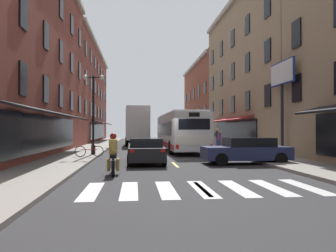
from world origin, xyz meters
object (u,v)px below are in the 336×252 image
pedestrian_near (217,137)px  transit_bus (179,131)px  street_lamp_twin (93,110)px  sedan_far (145,150)px  box_truck (137,126)px  pedestrian_mid (219,140)px  sedan_mid (246,150)px  sedan_near (137,137)px  bicycle_near (89,151)px  motorcycle_rider (113,157)px  billboard_sign (282,84)px

pedestrian_near → transit_bus: bearing=-27.1°
street_lamp_twin → sedan_far: bearing=-53.4°
box_truck → pedestrian_mid: box_truck is taller
transit_bus → sedan_mid: 10.37m
transit_bus → sedan_near: (-3.35, 17.17, -0.90)m
sedan_near → bicycle_near: size_ratio=2.80×
sedan_mid → bicycle_near: bearing=157.7°
bicycle_near → pedestrian_near: pedestrian_near is taller
bicycle_near → pedestrian_mid: (9.72, 6.12, 0.44)m
motorcycle_rider → street_lamp_twin: street_lamp_twin is taller
billboard_sign → box_truck: size_ratio=0.74×
billboard_sign → pedestrian_mid: 8.12m
street_lamp_twin → box_truck: bearing=77.7°
transit_bus → billboard_sign: bearing=-53.8°
sedan_near → sedan_far: (0.23, -26.34, -0.04)m
box_truck → street_lamp_twin: street_lamp_twin is taller
pedestrian_near → bicycle_near: bearing=-18.8°
billboard_sign → motorcycle_rider: billboard_sign is taller
motorcycle_rider → pedestrian_near: pedestrian_near is taller
sedan_mid → bicycle_near: (-8.55, 3.50, -0.20)m
sedan_near → street_lamp_twin: size_ratio=0.91×
transit_bus → street_lamp_twin: 8.10m
box_truck → bicycle_near: 15.83m
transit_bus → sedan_mid: transit_bus is taller
billboard_sign → box_truck: 18.71m
pedestrian_mid → sedan_mid: bearing=1.9°
sedan_near → pedestrian_near: bearing=-63.2°
pedestrian_near → pedestrian_mid: 3.18m
transit_bus → sedan_far: (-3.12, -9.17, -0.94)m
street_lamp_twin → sedan_near: bearing=82.0°
sedan_far → bicycle_near: bearing=142.2°
pedestrian_mid → motorcycle_rider: bearing=-22.8°
motorcycle_rider → street_lamp_twin: 9.02m
transit_bus → bicycle_near: size_ratio=7.32×
box_truck → pedestrian_near: 9.80m
sedan_near → pedestrian_near: (7.35, -14.55, 0.32)m
sedan_far → pedestrian_near: bearing=58.9°
sedan_far → street_lamp_twin: size_ratio=0.88×
sedan_mid → street_lamp_twin: bearing=147.8°
sedan_mid → pedestrian_mid: (1.17, 9.61, 0.25)m
sedan_mid → street_lamp_twin: street_lamp_twin is taller
street_lamp_twin → transit_bus: bearing=36.2°
transit_bus → pedestrian_mid: size_ratio=7.93×
billboard_sign → bicycle_near: bearing=176.1°
sedan_mid → street_lamp_twin: (-8.56, 5.40, 2.37)m
transit_bus → box_truck: (-3.48, 8.86, 0.50)m
transit_bus → pedestrian_near: (4.00, 2.61, -0.58)m
billboard_sign → sedan_far: 9.57m
billboard_sign → motorcycle_rider: bearing=-149.8°
pedestrian_near → motorcycle_rider: bearing=1.3°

